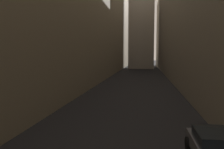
{
  "coord_description": "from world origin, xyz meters",
  "views": [
    {
      "loc": [
        1.47,
        8.01,
        4.48
      ],
      "look_at": [
        0.0,
        18.37,
        3.58
      ],
      "focal_mm": 38.12,
      "sensor_mm": 36.0,
      "label": 1
    }
  ],
  "objects": [
    {
      "name": "building_block_right",
      "position": [
        12.84,
        50.0,
        11.68
      ],
      "size": [
        14.68,
        108.0,
        23.37
      ],
      "primitive_type": "cube",
      "color": "#756B5B",
      "rests_on": "ground"
    },
    {
      "name": "building_block_left",
      "position": [
        -10.51,
        50.0,
        12.17
      ],
      "size": [
        10.02,
        108.0,
        24.34
      ],
      "primitive_type": "cube",
      "color": "gray",
      "rests_on": "ground"
    },
    {
      "name": "parked_car_right_third",
      "position": [
        4.4,
        17.86,
        0.71
      ],
      "size": [
        2.06,
        3.93,
        1.35
      ],
      "rotation": [
        0.0,
        0.0,
        1.57
      ],
      "color": "#4C4C51",
      "rests_on": "ground"
    },
    {
      "name": "ground_plane",
      "position": [
        0.0,
        48.0,
        0.0
      ],
      "size": [
        264.0,
        264.0,
        0.0
      ],
      "primitive_type": "plane",
      "color": "black"
    }
  ]
}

